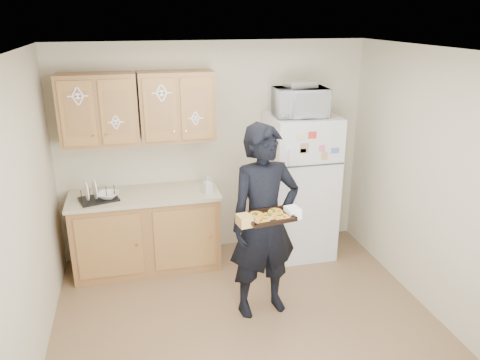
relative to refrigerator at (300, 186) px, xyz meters
name	(u,v)px	position (x,y,z in m)	size (l,w,h in m)	color
floor	(252,334)	(-0.95, -1.43, -0.85)	(3.60, 3.60, 0.00)	brown
ceiling	(255,53)	(-0.95, -1.43, 1.65)	(3.60, 3.60, 0.00)	beige
wall_back	(214,150)	(-0.95, 0.37, 0.40)	(3.60, 0.04, 2.50)	beige
wall_front	(350,355)	(-0.95, -3.23, 0.40)	(3.60, 0.04, 2.50)	beige
wall_left	(19,231)	(-2.75, -1.43, 0.40)	(0.04, 3.60, 2.50)	beige
wall_right	(444,191)	(0.85, -1.43, 0.40)	(0.04, 3.60, 2.50)	beige
refrigerator	(300,186)	(0.00, 0.00, 0.00)	(0.75, 0.70, 1.70)	silver
base_cabinet	(147,232)	(-1.80, 0.05, -0.42)	(1.60, 0.60, 0.86)	brown
countertop	(144,195)	(-1.80, 0.05, 0.03)	(1.64, 0.64, 0.04)	#B8A98D
upper_cab_left	(98,110)	(-2.20, 0.18, 0.98)	(0.80, 0.33, 0.75)	brown
upper_cab_right	(177,106)	(-1.38, 0.18, 0.98)	(0.80, 0.33, 0.75)	brown
cereal_box	(328,226)	(0.52, 0.24, -0.69)	(0.20, 0.07, 0.32)	gold
person	(264,223)	(-0.74, -1.06, 0.09)	(0.68, 0.45, 1.88)	black
baking_tray	(269,217)	(-0.79, -1.36, 0.28)	(0.40, 0.29, 0.04)	black
pizza_front_left	(262,220)	(-0.87, -1.44, 0.29)	(0.13, 0.13, 0.02)	orange
pizza_front_right	(282,217)	(-0.69, -1.41, 0.29)	(0.13, 0.13, 0.02)	orange
pizza_back_left	(256,214)	(-0.89, -1.31, 0.29)	(0.13, 0.13, 0.02)	orange
pizza_back_right	(275,211)	(-0.71, -1.28, 0.29)	(0.13, 0.13, 0.02)	orange
pizza_center	(269,216)	(-0.79, -1.36, 0.29)	(0.13, 0.13, 0.02)	orange
microwave	(300,102)	(-0.05, -0.05, 1.01)	(0.57, 0.39, 0.31)	silver
foil_pan	(300,84)	(-0.05, -0.02, 1.20)	(0.32, 0.22, 0.07)	silver
dish_rack	(98,193)	(-2.28, -0.03, 0.13)	(0.38, 0.29, 0.15)	black
bowl	(108,195)	(-2.18, -0.03, 0.10)	(0.22, 0.22, 0.05)	white
soap_bottle	(208,185)	(-1.11, -0.08, 0.14)	(0.08, 0.09, 0.19)	silver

